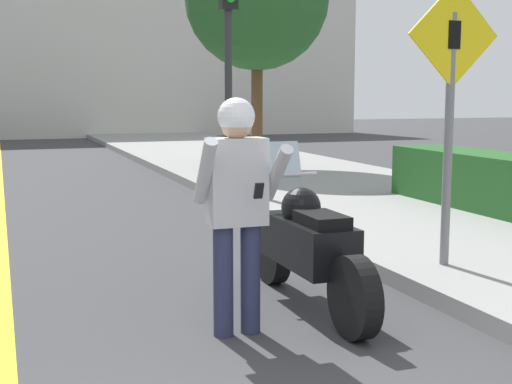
% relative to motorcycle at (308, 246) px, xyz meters
% --- Properties ---
extents(sidewalk_curb, '(4.40, 44.00, 0.15)m').
position_rel_motorcycle_xyz_m(sidewalk_curb, '(3.13, 1.39, -0.42)').
color(sidewalk_curb, gray).
rests_on(sidewalk_curb, ground).
extents(road_center_line, '(0.12, 36.00, 0.01)m').
position_rel_motorcycle_xyz_m(road_center_line, '(-2.27, 3.39, -0.49)').
color(road_center_line, yellow).
rests_on(road_center_line, ground).
extents(building_backdrop, '(28.00, 1.20, 6.31)m').
position_rel_motorcycle_xyz_m(building_backdrop, '(-1.67, 23.39, 2.66)').
color(building_backdrop, beige).
rests_on(building_backdrop, ground).
extents(motorcycle, '(0.62, 2.15, 1.28)m').
position_rel_motorcycle_xyz_m(motorcycle, '(0.00, 0.00, 0.00)').
color(motorcycle, black).
rests_on(motorcycle, ground).
extents(person_biker, '(0.59, 0.46, 1.66)m').
position_rel_motorcycle_xyz_m(person_biker, '(-0.73, -0.43, 0.51)').
color(person_biker, '#282D4C').
rests_on(person_biker, ground).
extents(crossing_sign, '(0.91, 0.08, 2.49)m').
position_rel_motorcycle_xyz_m(crossing_sign, '(1.50, 0.31, 1.16)').
color(crossing_sign, slate).
rests_on(crossing_sign, sidewalk_curb).
extents(traffic_light, '(0.26, 0.30, 3.60)m').
position_rel_motorcycle_xyz_m(traffic_light, '(1.24, 5.90, 2.17)').
color(traffic_light, '#2D2D30').
rests_on(traffic_light, sidewalk_curb).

